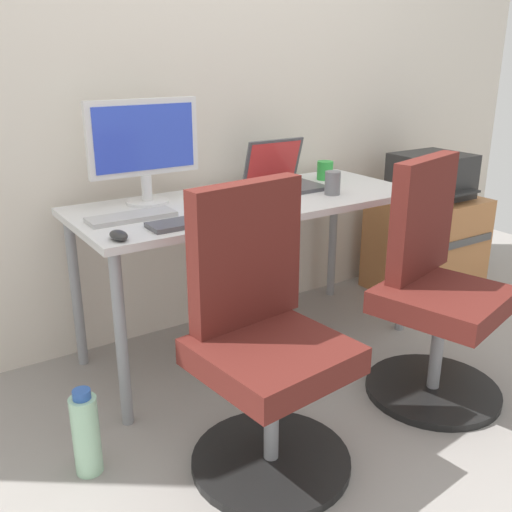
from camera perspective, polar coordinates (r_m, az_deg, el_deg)
ground_plane at (r=2.83m, az=-0.56°, el=-8.65°), size 5.28×5.28×0.00m
back_wall at (r=2.84m, az=-5.23°, el=18.72°), size 4.40×0.04×2.60m
desk at (r=2.59m, az=-0.61°, el=4.09°), size 1.54×0.64×0.72m
office_chair_left at (r=1.92m, az=0.67°, el=-8.69°), size 0.54×0.54×0.94m
office_chair_right at (r=2.43m, az=16.91°, el=-3.39°), size 0.54×0.54×0.94m
side_cabinet at (r=3.48m, az=16.13°, el=1.07°), size 0.51×0.52×0.56m
printer at (r=3.39m, az=16.77°, el=7.49°), size 0.38×0.40×0.24m
water_bottle_on_floor at (r=2.07m, az=-16.25°, el=-16.30°), size 0.09×0.09×0.31m
desktop_monitor at (r=2.49m, az=-10.87°, el=10.67°), size 0.48×0.18×0.43m
open_laptop at (r=2.78m, az=2.66°, el=7.77°), size 0.31×0.28×0.22m
keyboard_by_monitor at (r=2.20m, az=-6.21°, el=3.36°), size 0.34×0.12×0.02m
keyboard_by_laptop at (r=2.30m, az=-12.04°, el=3.76°), size 0.34×0.12×0.02m
mouse_by_monitor at (r=2.06m, az=-13.26°, el=1.98°), size 0.06×0.10×0.03m
mouse_by_laptop at (r=2.44m, az=-1.15°, el=5.22°), size 0.06×0.10×0.03m
coffee_mug at (r=2.98m, az=6.75°, el=8.30°), size 0.08×0.08×0.09m
pen_cup at (r=2.66m, az=7.48°, el=7.08°), size 0.07×0.07×0.10m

